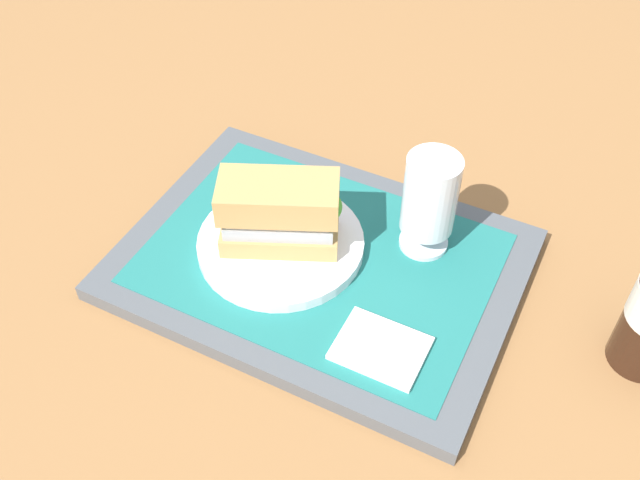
# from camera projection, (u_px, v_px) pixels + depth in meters

# --- Properties ---
(ground_plane) EXTENTS (3.00, 3.00, 0.00)m
(ground_plane) POSITION_uv_depth(u_px,v_px,m) (320.00, 270.00, 0.84)
(ground_plane) COLOR olive
(tray) EXTENTS (0.44, 0.32, 0.02)m
(tray) POSITION_uv_depth(u_px,v_px,m) (320.00, 264.00, 0.84)
(tray) COLOR #4C5156
(tray) RESTS_ON ground_plane
(placemat) EXTENTS (0.38, 0.27, 0.00)m
(placemat) POSITION_uv_depth(u_px,v_px,m) (320.00, 258.00, 0.83)
(placemat) COLOR #1E6B66
(placemat) RESTS_ON tray
(plate) EXTENTS (0.19, 0.19, 0.01)m
(plate) POSITION_uv_depth(u_px,v_px,m) (281.00, 244.00, 0.83)
(plate) COLOR white
(plate) RESTS_ON placemat
(sandwich) EXTENTS (0.14, 0.11, 0.08)m
(sandwich) POSITION_uv_depth(u_px,v_px,m) (282.00, 212.00, 0.80)
(sandwich) COLOR tan
(sandwich) RESTS_ON plate
(beer_glass) EXTENTS (0.06, 0.06, 0.12)m
(beer_glass) POSITION_uv_depth(u_px,v_px,m) (429.00, 201.00, 0.79)
(beer_glass) COLOR silver
(beer_glass) RESTS_ON placemat
(napkin_folded) EXTENTS (0.09, 0.07, 0.01)m
(napkin_folded) POSITION_uv_depth(u_px,v_px,m) (381.00, 348.00, 0.74)
(napkin_folded) COLOR white
(napkin_folded) RESTS_ON placemat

